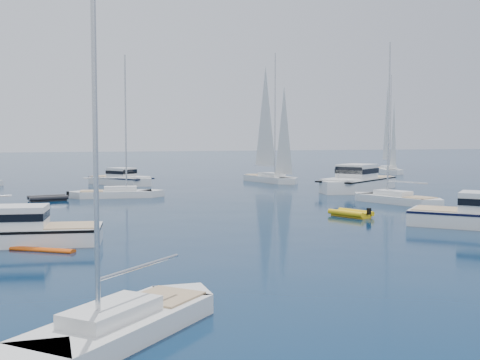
{
  "coord_description": "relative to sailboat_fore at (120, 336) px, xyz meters",
  "views": [
    {
      "loc": [
        -12.56,
        -20.9,
        5.63
      ],
      "look_at": [
        1.22,
        24.56,
        2.2
      ],
      "focal_mm": 46.04,
      "sensor_mm": 36.0,
      "label": 1
    }
  ],
  "objects": [
    {
      "name": "sailboat_mid_r",
      "position": [
        25.69,
        27.99,
        0.0
      ],
      "size": [
        5.75,
        9.72,
        13.93
      ],
      "primitive_type": null,
      "rotation": [
        0.0,
        0.0,
        0.37
      ],
      "color": "white",
      "rests_on": "ground"
    },
    {
      "name": "sailboat_fore",
      "position": [
        0.0,
        0.0,
        0.0
      ],
      "size": [
        8.06,
        8.17,
        13.39
      ],
      "primitive_type": null,
      "rotation": [
        0.0,
        0.0,
        2.37
      ],
      "color": "silver",
      "rests_on": "ground"
    },
    {
      "name": "tender_yellow",
      "position": [
        18.05,
        21.3,
        0.0
      ],
      "size": [
        2.86,
        3.54,
        0.95
      ],
      "primitive_type": null,
      "rotation": [
        0.0,
        0.0,
        0.42
      ],
      "color": "yellow",
      "rests_on": "ground"
    },
    {
      "name": "motor_cruiser_centre",
      "position": [
        -3.76,
        16.38,
        0.0
      ],
      "size": [
        10.15,
        4.31,
        2.58
      ],
      "primitive_type": null,
      "rotation": [
        0.0,
        0.0,
        1.44
      ],
      "color": "silver",
      "rests_on": "ground"
    },
    {
      "name": "motor_cruiser_distant",
      "position": [
        28.09,
        39.86,
        0.0
      ],
      "size": [
        12.84,
        11.15,
        3.44
      ],
      "primitive_type": null,
      "rotation": [
        0.0,
        0.0,
        2.22
      ],
      "color": "silver",
      "rests_on": "ground"
    },
    {
      "name": "kayak_orange",
      "position": [
        -2.31,
        14.12,
        0.0
      ],
      "size": [
        3.17,
        2.34,
        0.3
      ],
      "primitive_type": null,
      "rotation": [
        0.0,
        0.0,
        0.99
      ],
      "color": "#CE4709",
      "rests_on": "ground"
    },
    {
      "name": "sailboat_sails_far",
      "position": [
        46.7,
        65.25,
        0.0
      ],
      "size": [
        5.25,
        10.66,
        15.17
      ],
      "primitive_type": null,
      "rotation": [
        0.0,
        0.0,
        2.88
      ],
      "color": "white",
      "rests_on": "ground"
    },
    {
      "name": "ground",
      "position": [
        10.88,
        3.76,
        0.0
      ],
      "size": [
        400.0,
        400.0,
        0.0
      ],
      "primitive_type": "plane",
      "color": "#072748",
      "rests_on": "ground"
    },
    {
      "name": "sailboat_centre",
      "position": [
        3.73,
        39.7,
        0.0
      ],
      "size": [
        9.31,
        3.19,
        13.42
      ],
      "primitive_type": null,
      "rotation": [
        0.0,
        0.0,
        4.62
      ],
      "color": "silver",
      "rests_on": "ground"
    },
    {
      "name": "tender_grey_far",
      "position": [
        -2.26,
        38.4,
        0.0
      ],
      "size": [
        3.71,
        2.51,
        0.95
      ],
      "primitive_type": null,
      "rotation": [
        0.0,
        0.0,
        1.76
      ],
      "color": "black",
      "rests_on": "ground"
    },
    {
      "name": "sailboat_sails_r",
      "position": [
        23.5,
        53.42,
        0.0
      ],
      "size": [
        5.51,
        11.28,
        16.04
      ],
      "primitive_type": null,
      "rotation": [
        0.0,
        0.0,
        3.4
      ],
      "color": "silver",
      "rests_on": "ground"
    },
    {
      "name": "motor_cruiser_horizon",
      "position": [
        5.84,
        54.29,
        0.0
      ],
      "size": [
        8.05,
        9.18,
        2.47
      ],
      "primitive_type": null,
      "rotation": [
        0.0,
        0.0,
        3.8
      ],
      "color": "silver",
      "rests_on": "ground"
    }
  ]
}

